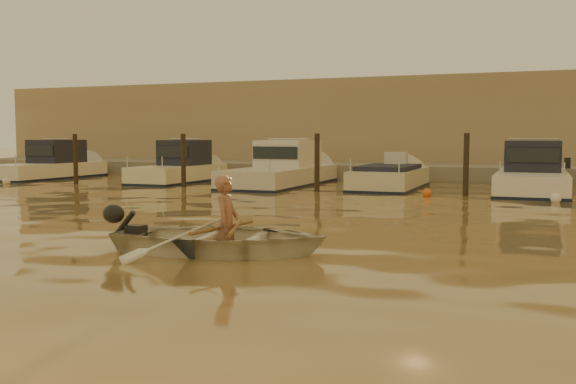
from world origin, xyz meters
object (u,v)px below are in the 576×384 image
at_px(waterfront_building, 400,127).
at_px(moored_boat_2, 282,169).
at_px(dinghy, 221,238).
at_px(person, 227,223).
at_px(moored_boat_3, 390,182).
at_px(moored_boat_4, 532,174).
at_px(moored_boat_1, 178,167).
at_px(moored_boat_0, 48,165).

bearing_deg(waterfront_building, moored_boat_2, -102.32).
bearing_deg(moored_boat_2, waterfront_building, 77.68).
xyz_separation_m(dinghy, waterfront_building, (-2.17, 25.05, 2.16)).
bearing_deg(person, moored_boat_3, -7.48).
distance_m(moored_boat_2, moored_boat_4, 9.16).
relative_size(dinghy, moored_boat_2, 0.44).
relative_size(person, moored_boat_4, 0.23).
bearing_deg(person, moored_boat_2, 9.40).
height_order(moored_boat_2, moored_boat_4, same).
bearing_deg(waterfront_building, moored_boat_3, -80.25).
bearing_deg(moored_boat_4, moored_boat_1, 180.00).
xyz_separation_m(dinghy, moored_boat_0, (-16.02, 14.05, 0.39)).
relative_size(moored_boat_0, moored_boat_4, 0.96).
distance_m(moored_boat_1, moored_boat_3, 8.94).
relative_size(moored_boat_3, moored_boat_4, 0.86).
distance_m(moored_boat_1, moored_boat_4, 13.80).
xyz_separation_m(dinghy, moored_boat_1, (-9.21, 14.05, 0.39)).
relative_size(moored_boat_2, moored_boat_4, 1.15).
bearing_deg(moored_boat_4, dinghy, -108.09).
distance_m(person, moored_boat_1, 16.84).
bearing_deg(moored_boat_4, waterfront_building, 121.56).
distance_m(moored_boat_3, moored_boat_4, 4.88).
xyz_separation_m(person, moored_boat_0, (-16.12, 14.03, 0.14)).
bearing_deg(waterfront_building, dinghy, -85.05).
height_order(moored_boat_0, moored_boat_3, moored_boat_0).
xyz_separation_m(dinghy, moored_boat_2, (-4.57, 14.05, 0.39)).
height_order(dinghy, moored_boat_3, moored_boat_3).
xyz_separation_m(person, moored_boat_2, (-4.67, 14.03, 0.14)).
distance_m(moored_boat_2, waterfront_building, 11.40).
bearing_deg(person, moored_boat_0, 39.95).
xyz_separation_m(moored_boat_0, moored_boat_2, (11.45, 0.00, 0.00)).
bearing_deg(dinghy, moored_boat_3, -7.88).
height_order(person, moored_boat_2, moored_boat_2).
relative_size(moored_boat_1, moored_boat_2, 0.75).
relative_size(moored_boat_1, moored_boat_4, 0.86).
height_order(moored_boat_1, waterfront_building, waterfront_building).
relative_size(person, moored_boat_2, 0.20).
xyz_separation_m(moored_boat_0, moored_boat_3, (15.74, 0.00, -0.40)).
distance_m(person, moored_boat_2, 14.79).
distance_m(dinghy, moored_boat_1, 16.80).
distance_m(person, waterfront_building, 25.21).
height_order(dinghy, moored_boat_2, moored_boat_2).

